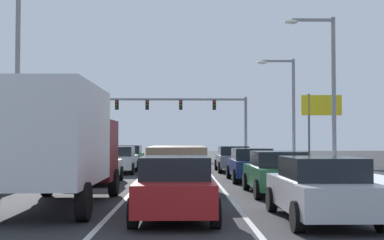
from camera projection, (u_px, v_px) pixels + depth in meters
name	position (u px, v px, depth m)	size (l,w,h in m)	color
ground_plane	(179.00, 180.00, 24.44)	(121.06, 121.06, 0.00)	#28282B
lane_stripe_between_right_lane_and_center_lane	(210.00, 173.00, 29.12)	(0.14, 51.22, 0.01)	silver
lane_stripe_between_center_lane_and_left_lane	(149.00, 173.00, 29.06)	(0.14, 51.22, 0.01)	silver
snow_bank_right_shoulder	(304.00, 169.00, 29.23)	(1.78, 51.22, 0.54)	silver
snow_bank_left_shoulder	(54.00, 166.00, 28.97)	(1.52, 51.22, 0.90)	silver
sedan_silver_right_lane_nearest	(321.00, 189.00, 12.26)	(2.00, 4.50, 1.51)	#B7BABF
sedan_green_right_lane_second	(277.00, 173.00, 18.10)	(2.00, 4.50, 1.51)	#1E5633
sedan_navy_right_lane_third	(251.00, 165.00, 23.84)	(2.00, 4.50, 1.51)	navy
sedan_gray_right_lane_fourth	(233.00, 159.00, 30.79)	(2.00, 4.50, 1.51)	slate
sedan_red_center_lane_nearest	(175.00, 187.00, 12.72)	(2.00, 4.50, 1.51)	maroon
suv_tan_center_lane_second	(177.00, 164.00, 18.76)	(2.16, 4.90, 1.67)	#937F60
sedan_charcoal_center_lane_third	(179.00, 164.00, 24.76)	(2.00, 4.50, 1.51)	#38383D
sedan_black_center_lane_fourth	(180.00, 159.00, 30.68)	(2.00, 4.50, 1.51)	black
box_truck_left_lane_nearest	(60.00, 140.00, 14.65)	(2.53, 7.20, 3.36)	maroon
sedan_white_left_lane_second	(96.00, 166.00, 22.62)	(2.00, 4.50, 1.51)	silver
sedan_silver_left_lane_third	(119.00, 160.00, 29.47)	(2.00, 4.50, 1.51)	#B7BABF
sedan_green_left_lane_fourth	(129.00, 156.00, 35.58)	(2.00, 4.50, 1.51)	#1E5633
traffic_light_gantry	(194.00, 110.00, 52.54)	(14.00, 0.47, 6.20)	slate
street_lamp_right_mid	(327.00, 81.00, 27.09)	(2.66, 0.36, 8.33)	gray
street_lamp_right_far	(288.00, 101.00, 36.38)	(2.66, 0.36, 7.57)	gray
street_lamp_left_mid	(25.00, 64.00, 23.90)	(2.66, 0.36, 9.10)	gray
roadside_sign_right	(322.00, 113.00, 40.78)	(3.20, 0.16, 5.50)	#59595B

